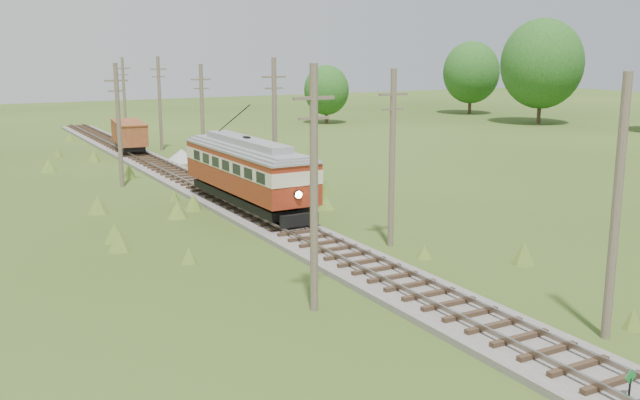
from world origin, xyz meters
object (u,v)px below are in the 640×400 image
switch_marker (630,384)px  streetcar (247,168)px  gondola (129,134)px  gravel_pile (183,156)px

switch_marker → streetcar: size_ratio=0.08×
switch_marker → streetcar: 26.58m
switch_marker → gondola: gondola is taller
switch_marker → gravel_pile: gravel_pile is taller
switch_marker → gravel_pile: size_ratio=0.34×
switch_marker → streetcar: (0.20, 26.50, 2.08)m
gondola → gravel_pile: size_ratio=2.42×
streetcar → gravel_pile: bearing=81.1°
streetcar → gondola: 27.65m
streetcar → gravel_pile: streetcar is taller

